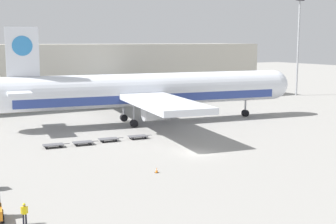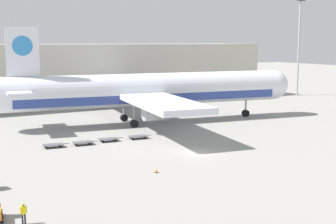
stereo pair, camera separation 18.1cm
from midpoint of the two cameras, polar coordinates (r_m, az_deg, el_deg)
ground_plane at (r=62.13m, az=3.54°, el=-5.07°), size 400.00×400.00×0.00m
terminal_building at (r=114.48m, az=-9.82°, el=4.65°), size 90.00×18.20×14.00m
light_mast at (r=131.93m, az=15.57°, el=8.48°), size 2.80×0.50×26.34m
airplane_main at (r=84.15m, az=-2.72°, el=2.58°), size 57.83×48.66×17.00m
baggage_dolly_lead at (r=67.16m, az=-13.88°, el=-3.93°), size 3.77×1.82×0.48m
baggage_dolly_second at (r=67.97m, az=-10.42°, el=-3.66°), size 3.77×1.82×0.48m
baggage_dolly_third at (r=69.70m, az=-7.34°, el=-3.29°), size 3.77×1.82×0.48m
baggage_dolly_trail at (r=71.20m, az=-3.77°, el=-2.98°), size 3.77×1.82×0.48m
ground_crew_near at (r=40.34m, az=-17.23°, el=-11.54°), size 0.56×0.28×1.79m
traffic_cone_near at (r=53.14m, az=-1.49°, el=-7.10°), size 0.40×0.40×0.60m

